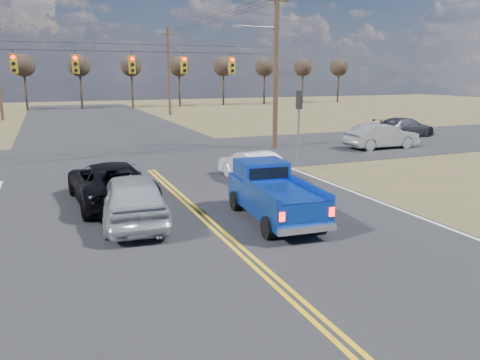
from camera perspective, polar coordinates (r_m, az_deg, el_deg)
name	(u,v)px	position (r m, az deg, el deg)	size (l,w,h in m)	color
ground	(273,281)	(11.36, 4.04, -12.12)	(160.00, 160.00, 0.00)	brown
road_main	(170,188)	(20.33, -8.53, -0.95)	(14.00, 120.00, 0.02)	#28282B
road_cross	(137,158)	(28.01, -12.49, 2.67)	(120.00, 12.00, 0.02)	#28282B
signal_gantry	(142,69)	(27.48, -11.87, 13.13)	(19.60, 4.83, 10.00)	#473323
utility_poles	(135,66)	(26.62, -12.65, 13.46)	(19.60, 58.32, 10.00)	#473323
treeline	(111,61)	(36.48, -15.48, 13.80)	(87.00, 117.80, 7.40)	#33261C
pickup_truck	(273,194)	(15.58, 4.03, -1.71)	(2.22, 4.99, 1.83)	black
silver_suv	(132,198)	(15.59, -12.97, -2.14)	(2.01, 4.99, 1.70)	#AAADB2
black_suv	(110,182)	(18.30, -15.57, -0.28)	(2.62, 5.69, 1.58)	black
white_car_queue	(252,166)	(21.40, 1.49, 1.76)	(1.45, 4.16, 1.37)	silver
dgrey_car_queue	(109,177)	(19.88, -15.73, 0.31)	(1.81, 4.46, 1.29)	#2E2E32
cross_car_east_near	(382,136)	(32.07, 16.89, 5.15)	(4.95, 1.73, 1.63)	gray
cross_car_east_far	(405,127)	(38.47, 19.43, 6.08)	(5.25, 2.14, 1.52)	#36363C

